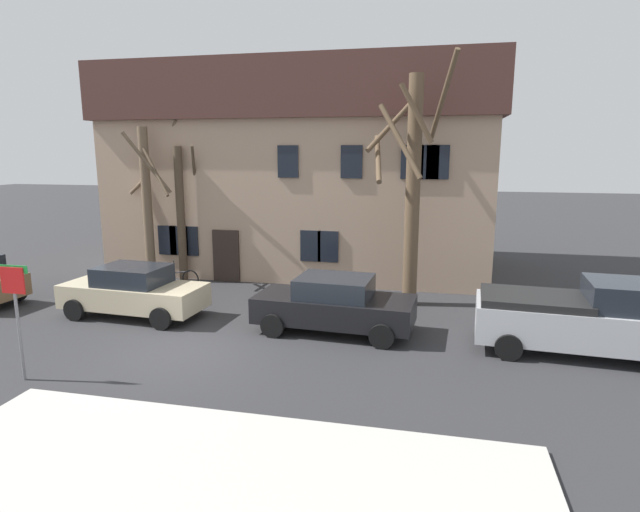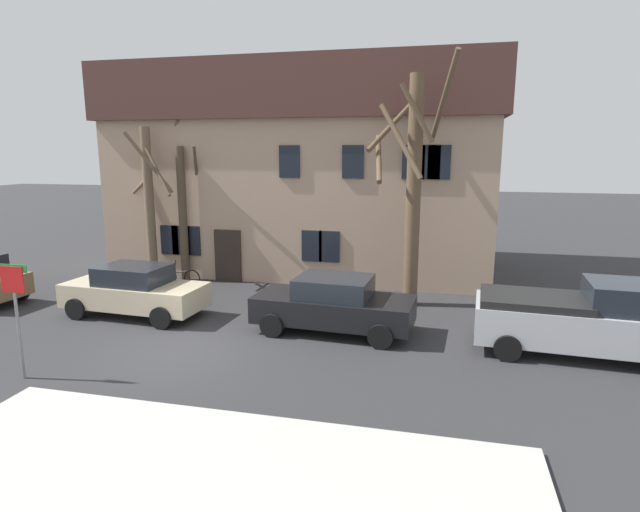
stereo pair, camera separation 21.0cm
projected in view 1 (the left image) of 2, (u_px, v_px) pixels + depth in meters
ground_plane at (181, 351)px, 13.77m from camera, size 120.00×120.00×0.00m
building_main at (305, 168)px, 23.51m from camera, size 16.34×8.19×8.69m
tree_bare_near at (149, 197)px, 20.73m from camera, size 2.36×2.60×6.42m
tree_bare_mid at (180, 208)px, 20.75m from camera, size 2.41×2.42×5.60m
tree_bare_far at (412, 182)px, 17.20m from camera, size 2.91×2.98×8.26m
car_beige_sedan at (134, 291)px, 16.55m from camera, size 4.61×2.24×1.64m
car_black_sedan at (334, 304)px, 15.13m from camera, size 4.69×2.35×1.64m
pickup_truck_silver at (582, 318)px, 13.44m from camera, size 5.24×2.48×1.99m
street_sign_pole at (15, 301)px, 11.68m from camera, size 0.76×0.07×2.71m
bicycle_leaning at (178, 278)px, 20.25m from camera, size 1.75×0.17×1.03m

